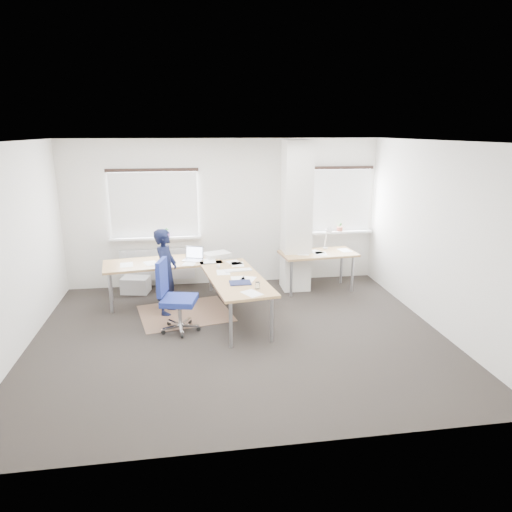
{
  "coord_description": "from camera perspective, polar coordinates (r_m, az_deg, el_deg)",
  "views": [
    {
      "loc": [
        -0.68,
        -6.18,
        2.94
      ],
      "look_at": [
        0.39,
        0.9,
        0.96
      ],
      "focal_mm": 32.0,
      "sensor_mm": 36.0,
      "label": 1
    }
  ],
  "objects": [
    {
      "name": "desk_side",
      "position": [
        8.63,
        7.73,
        0.16
      ],
      "size": [
        1.46,
        0.82,
        1.22
      ],
      "rotation": [
        0.0,
        0.0,
        0.09
      ],
      "color": "#9A6642",
      "rests_on": "ground"
    },
    {
      "name": "task_chair",
      "position": [
        7.0,
        -9.84,
        -6.84
      ],
      "size": [
        0.62,
        0.61,
        1.12
      ],
      "rotation": [
        0.0,
        0.0,
        -0.23
      ],
      "color": "navy",
      "rests_on": "ground"
    },
    {
      "name": "floor_mat",
      "position": [
        7.73,
        -8.84,
        -7.08
      ],
      "size": [
        1.66,
        1.49,
        0.01
      ],
      "primitive_type": "cube",
      "rotation": [
        0.0,
        0.0,
        0.21
      ],
      "color": "#845F48",
      "rests_on": "ground"
    },
    {
      "name": "ground",
      "position": [
        6.88,
        -2.09,
        -9.88
      ],
      "size": [
        6.0,
        6.0,
        0.0
      ],
      "primitive_type": "plane",
      "color": "black",
      "rests_on": "ground"
    },
    {
      "name": "room_shell",
      "position": [
        6.79,
        -1.14,
        5.33
      ],
      "size": [
        6.04,
        5.04,
        2.82
      ],
      "color": "silver",
      "rests_on": "ground"
    },
    {
      "name": "person",
      "position": [
        7.58,
        -11.16,
        -1.94
      ],
      "size": [
        0.46,
        0.59,
        1.43
      ],
      "primitive_type": "imported",
      "rotation": [
        0.0,
        0.0,
        1.32
      ],
      "color": "black",
      "rests_on": "ground"
    },
    {
      "name": "white_crate",
      "position": [
        8.84,
        -14.81,
        -3.51
      ],
      "size": [
        0.56,
        0.44,
        0.29
      ],
      "primitive_type": "cube",
      "rotation": [
        0.0,
        0.0,
        -0.22
      ],
      "color": "white",
      "rests_on": "ground"
    },
    {
      "name": "desk_main",
      "position": [
        7.63,
        -7.01,
        -1.81
      ],
      "size": [
        2.75,
        2.63,
        0.96
      ],
      "rotation": [
        0.0,
        0.0,
        0.15
      ],
      "color": "#9A6642",
      "rests_on": "ground"
    }
  ]
}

